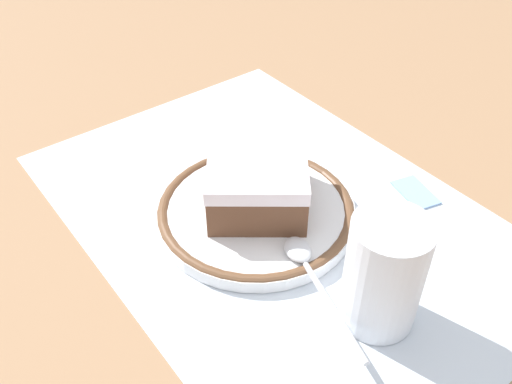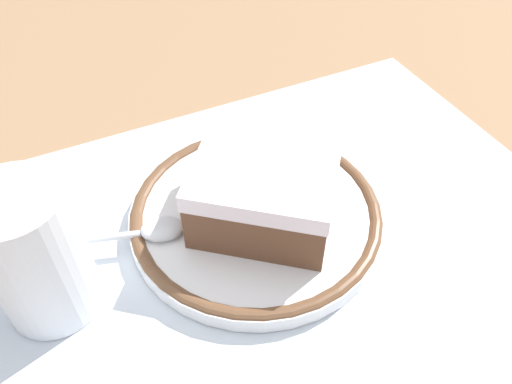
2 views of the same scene
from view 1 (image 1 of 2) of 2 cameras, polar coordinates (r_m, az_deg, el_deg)
The scene contains 8 objects.
ground_plane at distance 0.57m, azimuth 2.07°, elevation -2.29°, with size 2.40×2.40×0.00m, color #9E7551.
placemat at distance 0.57m, azimuth 2.07°, elevation -2.23°, with size 0.51×0.35×0.00m, color silver.
plate at distance 0.56m, azimuth 0.00°, elevation -1.96°, with size 0.20×0.20×0.02m.
cake_slice at distance 0.54m, azimuth 0.13°, elevation 1.08°, with size 0.14×0.14×0.05m.
spoon at distance 0.49m, azimuth 5.23°, elevation -7.44°, with size 0.14×0.05×0.01m.
cup at distance 0.46m, azimuth 12.80°, elevation -8.66°, with size 0.06×0.06×0.10m.
napkin at distance 0.70m, azimuth -2.34°, elevation 7.37°, with size 0.11×0.09×0.00m, color white.
sugar_packet at distance 0.61m, azimuth 16.00°, elevation 0.12°, with size 0.05×0.03×0.01m, color #8CB2E0.
Camera 1 is at (0.32, -0.27, 0.38)m, focal length 39.19 mm.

